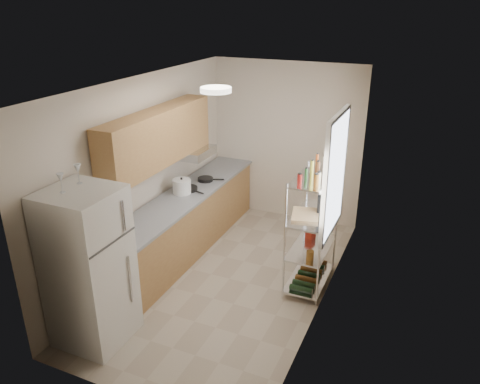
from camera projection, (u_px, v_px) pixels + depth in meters
The scene contains 16 objects.
room at pixel (229, 189), 5.77m from camera, with size 2.52×4.42×2.62m.
counter_run at pixel (185, 223), 6.81m from camera, with size 0.63×3.51×0.90m.
upper_cabinets at pixel (158, 138), 6.05m from camera, with size 0.33×2.20×0.72m, color #A87E47.
range_hood at pixel (193, 152), 6.86m from camera, with size 0.50×0.60×0.12m, color #B7BABC.
window at pixel (335, 175), 5.51m from camera, with size 0.06×1.00×1.46m, color white.
bakers_rack at pixel (313, 208), 5.72m from camera, with size 0.45×0.90×1.73m.
ceiling_dome at pixel (216, 90), 5.03m from camera, with size 0.34×0.34×0.06m, color white.
refrigerator at pixel (89, 268), 4.89m from camera, with size 0.72×0.72×1.75m, color silver.
wine_glass_a at pixel (61, 183), 4.48m from camera, with size 0.07×0.07×0.20m, color silver, non-canonical shape.
wine_glass_b at pixel (78, 174), 4.69m from camera, with size 0.07×0.07×0.21m, color silver, non-canonical shape.
rice_cooker at pixel (182, 186), 6.64m from camera, with size 0.26×0.26×0.21m, color white.
frying_pan_large at pixel (188, 189), 6.78m from camera, with size 0.27×0.27×0.05m, color black.
frying_pan_small at pixel (205, 179), 7.13m from camera, with size 0.23×0.23×0.05m, color black.
cutting_board at pixel (305, 215), 5.72m from camera, with size 0.32×0.41×0.03m, color tan.
espresso_machine at pixel (325, 201), 5.78m from camera, with size 0.17×0.25×0.29m, color black.
storage_bag at pixel (311, 232), 6.14m from camera, with size 0.09×0.13×0.15m, color #A52614.
Camera 1 is at (2.27, -4.83, 3.49)m, focal length 35.00 mm.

